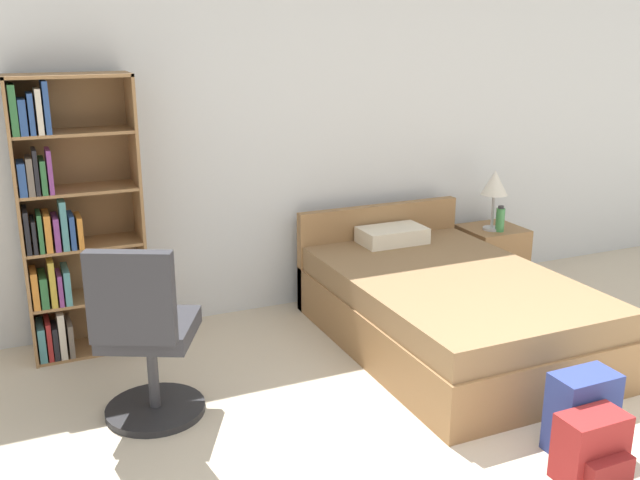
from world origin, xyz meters
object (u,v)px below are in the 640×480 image
(nightstand, at_px, (491,257))
(bed, at_px, (444,306))
(bookshelf, at_px, (66,223))
(office_chair, at_px, (146,341))
(table_lamp, at_px, (495,185))
(backpack_red, at_px, (592,450))
(backpack_blue, at_px, (583,416))
(water_bottle, at_px, (500,219))

(nightstand, bearing_deg, bed, -141.24)
(bookshelf, distance_m, office_chair, 1.21)
(office_chair, xyz_separation_m, table_lamp, (3.00, 0.97, 0.40))
(bookshelf, xyz_separation_m, backpack_red, (2.11, -2.51, -0.73))
(office_chair, xyz_separation_m, backpack_red, (1.83, -1.40, -0.32))
(bed, bearing_deg, backpack_blue, -93.50)
(bed, height_order, nightstand, bed)
(table_lamp, bearing_deg, backpack_blue, -115.48)
(office_chair, relative_size, backpack_red, 3.07)
(office_chair, bearing_deg, table_lamp, 17.88)
(office_chair, height_order, backpack_red, office_chair)
(office_chair, bearing_deg, backpack_blue, -31.40)
(bookshelf, relative_size, bed, 0.88)
(backpack_blue, bearing_deg, table_lamp, 64.52)
(water_bottle, height_order, backpack_red, water_bottle)
(bed, xyz_separation_m, nightstand, (0.99, 0.80, -0.01))
(bookshelf, distance_m, water_bottle, 3.32)
(nightstand, bearing_deg, office_chair, -161.64)
(bookshelf, bearing_deg, office_chair, -76.12)
(nightstand, height_order, backpack_red, nightstand)
(bed, bearing_deg, water_bottle, 35.23)
(nightstand, height_order, backpack_blue, nightstand)
(bed, relative_size, nightstand, 4.09)
(nightstand, bearing_deg, water_bottle, -100.88)
(office_chair, height_order, backpack_blue, office_chair)
(bookshelf, bearing_deg, water_bottle, -3.50)
(bed, bearing_deg, backpack_red, -97.70)
(bed, xyz_separation_m, table_lamp, (0.95, 0.75, 0.61))
(office_chair, distance_m, table_lamp, 3.18)
(table_lamp, xyz_separation_m, water_bottle, (0.03, -0.07, -0.27))
(office_chair, relative_size, table_lamp, 2.13)
(table_lamp, bearing_deg, bookshelf, 177.64)
(bookshelf, xyz_separation_m, table_lamp, (3.27, -0.13, -0.01))
(bed, bearing_deg, nightstand, 38.76)
(water_bottle, bearing_deg, table_lamp, 112.12)
(office_chair, distance_m, water_bottle, 3.16)
(table_lamp, bearing_deg, water_bottle, -67.88)
(bed, distance_m, backpack_blue, 1.42)
(table_lamp, height_order, backpack_red, table_lamp)
(bookshelf, distance_m, table_lamp, 3.27)
(nightstand, xyz_separation_m, backpack_blue, (-1.08, -2.21, -0.05))
(office_chair, bearing_deg, nightstand, 18.36)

